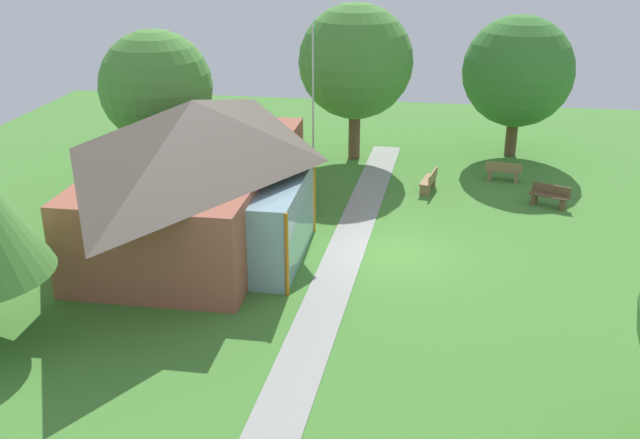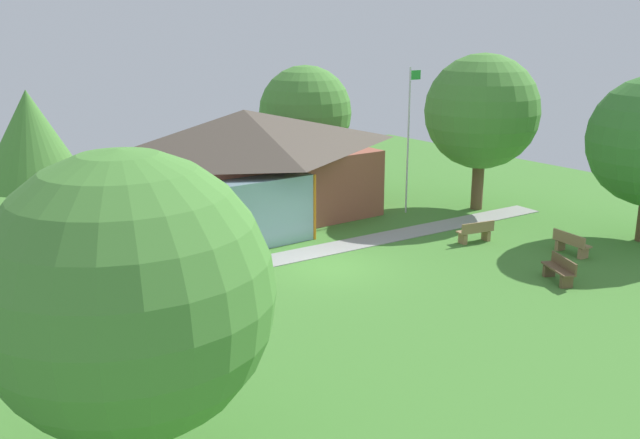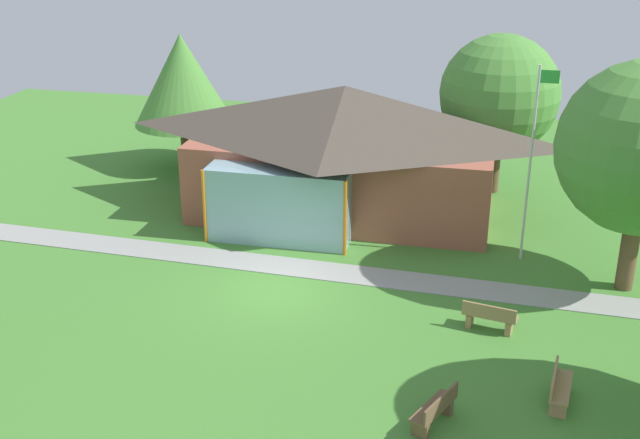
% 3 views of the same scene
% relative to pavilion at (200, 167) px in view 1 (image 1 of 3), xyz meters
% --- Properties ---
extents(ground_plane, '(44.00, 44.00, 0.00)m').
position_rel_pavilion_xyz_m(ground_plane, '(-0.61, -6.72, -2.49)').
color(ground_plane, '#478433').
extents(pavilion, '(11.88, 7.27, 4.80)m').
position_rel_pavilion_xyz_m(pavilion, '(0.00, 0.00, 0.00)').
color(pavilion, '#A35642').
rests_on(pavilion, ground_plane).
extents(footpath, '(24.55, 2.35, 0.03)m').
position_rel_pavilion_xyz_m(footpath, '(-0.61, -5.14, -2.48)').
color(footpath, '#999993').
rests_on(footpath, ground_plane).
extents(flagpole, '(0.64, 0.08, 6.46)m').
position_rel_pavilion_xyz_m(flagpole, '(6.66, -2.83, 1.04)').
color(flagpole, silver).
rests_on(flagpole, ground_plane).
extents(bench_lawn_far_right, '(0.63, 1.54, 0.84)m').
position_rel_pavilion_xyz_m(bench_lawn_far_right, '(7.50, -10.88, -2.09)').
color(bench_lawn_far_right, '#9E7A51').
rests_on(bench_lawn_far_right, ground_plane).
extents(bench_mid_right, '(1.56, 0.72, 0.84)m').
position_rel_pavilion_xyz_m(bench_mid_right, '(5.77, -7.79, -2.09)').
color(bench_mid_right, '#9E7A51').
rests_on(bench_mid_right, ground_plane).
extents(bench_front_right, '(1.01, 1.55, 0.84)m').
position_rel_pavilion_xyz_m(bench_front_right, '(4.71, -12.42, -2.09)').
color(bench_front_right, brown).
rests_on(bench_front_right, ground_plane).
extents(tree_far_east, '(5.01, 5.01, 6.47)m').
position_rel_pavilion_xyz_m(tree_far_east, '(11.28, -11.47, 1.45)').
color(tree_far_east, brown).
rests_on(tree_far_east, ground_plane).
extents(tree_east_hedge, '(5.11, 5.11, 7.04)m').
position_rel_pavilion_xyz_m(tree_east_hedge, '(9.72, -4.24, 1.98)').
color(tree_east_hedge, brown).
rests_on(tree_east_hedge, ground_plane).
extents(tree_behind_pavilion_right, '(4.64, 4.64, 6.31)m').
position_rel_pavilion_xyz_m(tree_behind_pavilion_right, '(5.49, 3.51, 1.48)').
color(tree_behind_pavilion_right, brown).
rests_on(tree_behind_pavilion_right, ground_plane).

